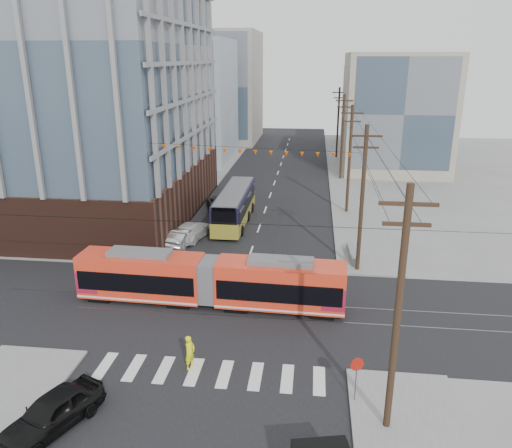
{
  "coord_description": "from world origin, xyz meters",
  "views": [
    {
      "loc": [
        4.92,
        -24.39,
        15.4
      ],
      "look_at": [
        1.01,
        8.98,
        4.13
      ],
      "focal_mm": 35.0,
      "sensor_mm": 36.0,
      "label": 1
    }
  ],
  "objects": [
    {
      "name": "ground",
      "position": [
        0.0,
        0.0,
        0.0
      ],
      "size": [
        160.0,
        160.0,
        0.0
      ],
      "primitive_type": "plane",
      "color": "slate"
    },
    {
      "name": "office_building",
      "position": [
        -22.0,
        23.0,
        14.3
      ],
      "size": [
        30.0,
        25.0,
        28.6
      ],
      "primitive_type": "cube",
      "color": "#381E16",
      "rests_on": "ground"
    },
    {
      "name": "bg_bldg_nw_near",
      "position": [
        -17.0,
        52.0,
        9.0
      ],
      "size": [
        18.0,
        16.0,
        18.0
      ],
      "primitive_type": "cube",
      "color": "#8C99A5",
      "rests_on": "ground"
    },
    {
      "name": "bg_bldg_ne_near",
      "position": [
        16.0,
        48.0,
        8.0
      ],
      "size": [
        14.0,
        14.0,
        16.0
      ],
      "primitive_type": "cube",
      "color": "gray",
      "rests_on": "ground"
    },
    {
      "name": "bg_bldg_nw_far",
      "position": [
        -14.0,
        72.0,
        10.0
      ],
      "size": [
        16.0,
        18.0,
        20.0
      ],
      "primitive_type": "cube",
      "color": "gray",
      "rests_on": "ground"
    },
    {
      "name": "bg_bldg_ne_far",
      "position": [
        18.0,
        68.0,
        7.0
      ],
      "size": [
        16.0,
        16.0,
        14.0
      ],
      "primitive_type": "cube",
      "color": "#8C99A5",
      "rests_on": "ground"
    },
    {
      "name": "utility_pole_near",
      "position": [
        8.5,
        -6.0,
        5.5
      ],
      "size": [
        0.3,
        0.3,
        11.0
      ],
      "primitive_type": "cylinder",
      "color": "black",
      "rests_on": "ground"
    },
    {
      "name": "utility_pole_far",
      "position": [
        8.5,
        56.0,
        5.5
      ],
      "size": [
        0.3,
        0.3,
        11.0
      ],
      "primitive_type": "cylinder",
      "color": "black",
      "rests_on": "ground"
    },
    {
      "name": "streetcar",
      "position": [
        -1.49,
        4.46,
        1.67
      ],
      "size": [
        17.45,
        3.09,
        3.35
      ],
      "primitive_type": null,
      "rotation": [
        0.0,
        0.0,
        -0.04
      ],
      "color": "red",
      "rests_on": "ground"
    },
    {
      "name": "city_bus",
      "position": [
        -2.57,
        21.66,
        1.67
      ],
      "size": [
        2.58,
        11.77,
        3.33
      ],
      "primitive_type": null,
      "rotation": [
        0.0,
        0.0,
        -0.0
      ],
      "color": "black",
      "rests_on": "ground"
    },
    {
      "name": "black_sedan",
      "position": [
        -5.93,
        -7.68,
        0.81
      ],
      "size": [
        3.66,
        5.13,
        1.62
      ],
      "primitive_type": "imported",
      "rotation": [
        0.0,
        0.0,
        -0.41
      ],
      "color": "black",
      "rests_on": "ground"
    },
    {
      "name": "parked_car_silver",
      "position": [
        -6.01,
        14.97,
        0.72
      ],
      "size": [
        2.35,
        4.6,
        1.44
      ],
      "primitive_type": "imported",
      "rotation": [
        0.0,
        0.0,
        2.95
      ],
      "color": "silver",
      "rests_on": "ground"
    },
    {
      "name": "parked_car_white",
      "position": [
        -5.64,
        16.47,
        0.77
      ],
      "size": [
        3.21,
        5.61,
        1.53
      ],
      "primitive_type": "imported",
      "rotation": [
        0.0,
        0.0,
        2.93
      ],
      "color": "silver",
      "rests_on": "ground"
    },
    {
      "name": "parked_car_grey",
      "position": [
        -5.02,
        26.04,
        0.69
      ],
      "size": [
        3.66,
        5.4,
        1.37
      ],
      "primitive_type": "imported",
      "rotation": [
        0.0,
        0.0,
        3.45
      ],
      "color": "#41484E",
      "rests_on": "ground"
    },
    {
      "name": "pedestrian",
      "position": [
        -1.06,
        -2.67,
        0.94
      ],
      "size": [
        0.66,
        0.8,
        1.87
      ],
      "primitive_type": "imported",
      "rotation": [
        0.0,
        0.0,
        1.22
      ],
      "color": "#E9F40E",
      "rests_on": "ground"
    },
    {
      "name": "stop_sign",
      "position": [
        7.23,
        -4.46,
        1.13
      ],
      "size": [
        0.88,
        0.88,
        2.26
      ],
      "primitive_type": null,
      "rotation": [
        0.0,
        0.0,
        0.34
      ],
      "color": "#AC180C",
      "rests_on": "ground"
    },
    {
      "name": "jersey_barrier",
      "position": [
        8.3,
        13.39,
        0.38
      ],
      "size": [
        1.07,
        3.81,
        0.75
      ],
      "primitive_type": "cube",
      "rotation": [
        0.0,
        0.0,
        0.06
      ],
      "color": "gray",
      "rests_on": "ground"
    }
  ]
}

